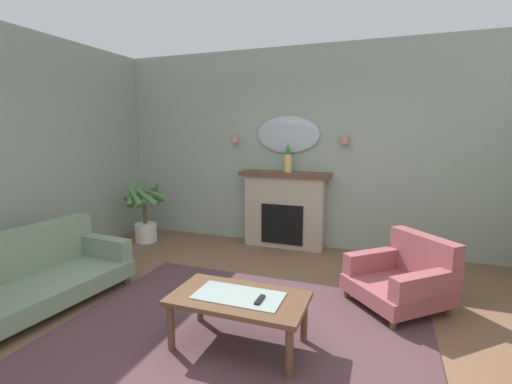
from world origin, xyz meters
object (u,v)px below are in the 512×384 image
at_px(floral_couch, 34,275).
at_px(wall_sconce_left, 235,138).
at_px(fireplace, 284,210).
at_px(wall_sconce_right, 345,138).
at_px(tv_remote, 260,300).
at_px(potted_plant_tall_palm, 144,208).
at_px(mantel_vase_left, 288,159).
at_px(armchair_in_corner, 404,276).
at_px(wall_mirror, 288,135).
at_px(coffee_table, 239,303).

bearing_deg(floral_couch, wall_sconce_left, 69.93).
bearing_deg(fireplace, wall_sconce_right, 6.16).
xyz_separation_m(tv_remote, potted_plant_tall_palm, (-2.71, 2.15, 0.10)).
distance_m(wall_sconce_left, wall_sconce_right, 1.70).
distance_m(fireplace, mantel_vase_left, 0.78).
distance_m(wall_sconce_left, armchair_in_corner, 3.22).
distance_m(fireplace, wall_sconce_right, 1.38).
relative_size(fireplace, wall_sconce_left, 9.71).
xyz_separation_m(wall_sconce_left, wall_sconce_right, (1.70, 0.00, 0.00)).
xyz_separation_m(wall_mirror, potted_plant_tall_palm, (-2.16, -0.68, -1.16)).
bearing_deg(wall_sconce_right, fireplace, -173.84).
bearing_deg(wall_sconce_left, wall_mirror, 3.37).
bearing_deg(armchair_in_corner, tv_remote, -131.08).
bearing_deg(wall_mirror, floral_couch, -123.31).
height_order(wall_mirror, coffee_table, wall_mirror).
distance_m(mantel_vase_left, armchair_in_corner, 2.37).
bearing_deg(fireplace, armchair_in_corner, -40.67).
xyz_separation_m(wall_sconce_right, coffee_table, (-0.49, -2.75, -1.28)).
xyz_separation_m(fireplace, mantel_vase_left, (0.05, -0.03, 0.78)).
bearing_deg(wall_sconce_right, wall_mirror, 176.63).
relative_size(mantel_vase_left, floral_couch, 0.24).
relative_size(fireplace, armchair_in_corner, 1.19).
bearing_deg(tv_remote, coffee_table, 171.94).
bearing_deg(floral_couch, wall_mirror, 56.69).
xyz_separation_m(fireplace, wall_sconce_right, (0.85, 0.09, 1.09)).
bearing_deg(tv_remote, potted_plant_tall_palm, 141.50).
bearing_deg(potted_plant_tall_palm, wall_sconce_right, 11.76).
height_order(wall_mirror, tv_remote, wall_mirror).
bearing_deg(potted_plant_tall_palm, coffee_table, -40.21).
xyz_separation_m(tv_remote, floral_couch, (-2.42, -0.02, -0.13)).
xyz_separation_m(coffee_table, tv_remote, (0.19, -0.03, 0.07)).
bearing_deg(wall_sconce_left, floral_couch, -110.07).
height_order(mantel_vase_left, coffee_table, mantel_vase_left).
xyz_separation_m(fireplace, wall_mirror, (0.00, 0.14, 1.14)).
height_order(tv_remote, armchair_in_corner, armchair_in_corner).
xyz_separation_m(mantel_vase_left, potted_plant_tall_palm, (-2.21, -0.51, -0.80)).
height_order(fireplace, coffee_table, fireplace).
bearing_deg(mantel_vase_left, coffee_table, -83.38).
bearing_deg(wall_sconce_right, mantel_vase_left, -171.47).
distance_m(wall_mirror, floral_couch, 3.68).
bearing_deg(wall_sconce_right, armchair_in_corner, -62.03).
xyz_separation_m(wall_sconce_left, coffee_table, (1.21, -2.75, -1.28)).
distance_m(fireplace, wall_sconce_left, 1.38).
distance_m(wall_sconce_left, tv_remote, 3.34).
relative_size(wall_mirror, armchair_in_corner, 0.84).
distance_m(floral_couch, potted_plant_tall_palm, 2.20).
bearing_deg(floral_couch, tv_remote, 0.45).
bearing_deg(armchair_in_corner, mantel_vase_left, 139.03).
xyz_separation_m(floral_couch, armchair_in_corner, (3.53, 1.29, -0.01)).
height_order(wall_sconce_left, potted_plant_tall_palm, wall_sconce_left).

